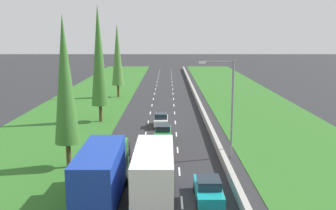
% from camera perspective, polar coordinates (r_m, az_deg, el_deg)
% --- Properties ---
extents(ground_plane, '(300.00, 300.00, 0.00)m').
position_cam_1_polar(ground_plane, '(64.61, -0.87, 0.44)').
color(ground_plane, '#28282B').
rests_on(ground_plane, ground).
extents(grass_verge_left, '(14.00, 140.00, 0.04)m').
position_cam_1_polar(grass_verge_left, '(65.99, -11.92, 0.44)').
color(grass_verge_left, '#2D6623').
rests_on(grass_verge_left, ground).
extents(grass_verge_right, '(14.00, 140.00, 0.04)m').
position_cam_1_polar(grass_verge_right, '(66.01, 11.69, 0.46)').
color(grass_verge_right, '#2D6623').
rests_on(grass_verge_right, ground).
extents(median_barrier, '(0.44, 120.00, 0.85)m').
position_cam_1_polar(median_barrier, '(64.72, 4.19, 0.81)').
color(median_barrier, '#9E9B93').
rests_on(median_barrier, ground).
extents(lane_markings, '(3.64, 116.00, 0.01)m').
position_cam_1_polar(lane_markings, '(64.61, -0.87, 0.45)').
color(lane_markings, white).
rests_on(lane_markings, ground).
extents(white_box_truck_centre_lane, '(2.46, 9.40, 4.18)m').
position_cam_1_polar(white_box_truck_centre_lane, '(25.76, -2.17, -10.26)').
color(white_box_truck_centre_lane, black).
rests_on(white_box_truck_centre_lane, ground).
extents(red_hatchback_centre_lane, '(1.74, 3.90, 1.72)m').
position_cam_1_polar(red_hatchback_centre_lane, '(35.67, -1.74, -6.57)').
color(red_hatchback_centre_lane, red).
rests_on(red_hatchback_centre_lane, ground).
extents(teal_sedan_right_lane, '(1.82, 4.50, 1.64)m').
position_cam_1_polar(teal_sedan_right_lane, '(27.23, 5.81, -12.24)').
color(teal_sedan_right_lane, teal).
rests_on(teal_sedan_right_lane, ground).
extents(green_sedan_centre_lane, '(1.82, 4.50, 1.64)m').
position_cam_1_polar(green_sedan_centre_lane, '(41.84, -0.91, -4.02)').
color(green_sedan_centre_lane, '#237A33').
rests_on(green_sedan_centre_lane, ground).
extents(blue_box_truck_left_lane, '(2.46, 9.40, 4.18)m').
position_cam_1_polar(blue_box_truck_left_lane, '(26.08, -9.77, -10.15)').
color(blue_box_truck_left_lane, black).
rests_on(blue_box_truck_left_lane, ground).
extents(black_hatchback_left_lane, '(1.74, 3.90, 1.72)m').
position_cam_1_polar(black_hatchback_left_lane, '(35.47, -7.43, -6.76)').
color(black_hatchback_left_lane, black).
rests_on(black_hatchback_left_lane, ground).
extents(white_hatchback_centre_lane, '(1.74, 3.90, 1.72)m').
position_cam_1_polar(white_hatchback_centre_lane, '(47.56, -1.19, -2.21)').
color(white_hatchback_centre_lane, white).
rests_on(white_hatchback_centre_lane, ground).
extents(poplar_tree_second, '(2.12, 2.12, 12.91)m').
position_cam_1_polar(poplar_tree_second, '(32.94, -15.11, 3.52)').
color(poplar_tree_second, '#4C3823').
rests_on(poplar_tree_second, ground).
extents(poplar_tree_third, '(2.17, 2.17, 14.96)m').
position_cam_1_polar(poplar_tree_third, '(49.96, -10.33, 7.16)').
color(poplar_tree_third, '#4C3823').
rests_on(poplar_tree_third, ground).
extents(poplar_tree_fourth, '(2.13, 2.13, 13.02)m').
position_cam_1_polar(poplar_tree_fourth, '(69.40, -7.63, 7.34)').
color(poplar_tree_fourth, '#4C3823').
rests_on(poplar_tree_fourth, ground).
extents(street_light_mast, '(3.20, 0.28, 9.00)m').
position_cam_1_polar(street_light_mast, '(35.28, 8.78, 0.47)').
color(street_light_mast, gray).
rests_on(street_light_mast, ground).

